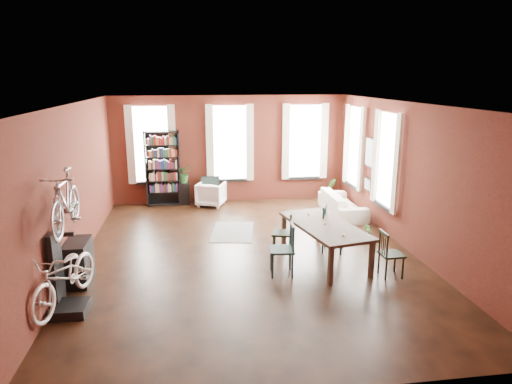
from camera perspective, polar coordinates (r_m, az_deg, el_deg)
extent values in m
plane|color=black|center=(9.91, -0.91, -7.84)|extent=(9.00, 9.00, 0.00)
cube|color=silver|center=(9.20, -0.98, 10.98)|extent=(7.00, 9.00, 0.04)
cube|color=#471811|center=(13.82, -3.29, 5.36)|extent=(7.00, 0.04, 3.20)
cube|color=#471811|center=(5.20, 5.37, -9.84)|extent=(7.00, 0.04, 3.20)
cube|color=#471811|center=(9.65, -22.04, 0.48)|extent=(0.04, 9.00, 3.20)
cube|color=#471811|center=(10.44, 18.49, 1.77)|extent=(0.04, 9.00, 3.20)
cube|color=white|center=(13.77, -12.92, 5.83)|extent=(1.00, 0.04, 2.20)
cube|color=beige|center=(13.70, -12.95, 5.78)|extent=(1.40, 0.06, 2.30)
cube|color=white|center=(13.76, -3.29, 6.16)|extent=(1.00, 0.04, 2.20)
cube|color=beige|center=(13.70, -3.27, 6.12)|extent=(1.40, 0.06, 2.30)
cube|color=white|center=(14.14, 6.09, 6.32)|extent=(1.00, 0.04, 2.20)
cube|color=beige|center=(14.07, 6.16, 6.28)|extent=(1.40, 0.06, 2.30)
cube|color=white|center=(11.28, 16.20, 3.85)|extent=(0.04, 1.00, 2.20)
cube|color=beige|center=(11.25, 15.87, 3.84)|extent=(0.06, 1.40, 2.30)
cube|color=white|center=(13.29, 12.35, 5.57)|extent=(0.04, 1.00, 2.20)
cube|color=beige|center=(13.26, 12.07, 5.57)|extent=(0.06, 1.40, 2.30)
cube|color=black|center=(12.27, 14.08, 4.78)|extent=(0.04, 0.55, 0.75)
cube|color=black|center=(12.43, 13.84, 0.91)|extent=(0.04, 0.45, 0.35)
cube|color=#47372A|center=(9.59, 8.49, -6.26)|extent=(1.50, 2.46, 0.78)
cube|color=#1B3C3C|center=(8.81, 3.23, -7.19)|extent=(0.51, 0.51, 1.01)
cube|color=black|center=(9.84, 3.31, -5.12)|extent=(0.53, 0.53, 0.93)
cube|color=black|center=(9.11, 16.58, -7.44)|extent=(0.42, 0.42, 0.89)
cube|color=#1C3E3D|center=(10.09, 9.63, -4.54)|extent=(0.62, 0.62, 1.02)
cube|color=black|center=(13.69, -11.57, 2.88)|extent=(1.00, 0.32, 2.20)
imported|color=white|center=(13.56, -5.65, -0.10)|extent=(0.95, 0.92, 0.77)
imported|color=beige|center=(12.84, 10.77, -1.00)|extent=(0.61, 2.08, 0.81)
cube|color=black|center=(11.30, -2.93, -4.99)|extent=(1.24, 1.71, 0.01)
cube|color=black|center=(8.16, -22.22, -13.37)|extent=(0.56, 0.56, 0.16)
cube|color=black|center=(8.24, -23.65, -8.89)|extent=(0.16, 0.60, 1.30)
cube|color=black|center=(9.11, -21.30, -8.16)|extent=(0.40, 0.80, 0.80)
cube|color=black|center=(13.84, -8.95, -0.19)|extent=(0.33, 0.33, 0.65)
imported|color=#274F1F|center=(14.20, 9.17, -0.50)|extent=(0.49, 0.77, 0.32)
imported|color=#2D5C24|center=(10.88, 13.67, -5.76)|extent=(0.41, 0.50, 0.16)
imported|color=silver|center=(7.80, -23.09, -6.65)|extent=(0.88, 1.11, 1.86)
imported|color=#A5A8AD|center=(7.75, -22.95, 1.28)|extent=(0.47, 1.00, 1.66)
imported|color=#245522|center=(13.75, -9.02, 2.03)|extent=(0.57, 0.62, 0.44)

